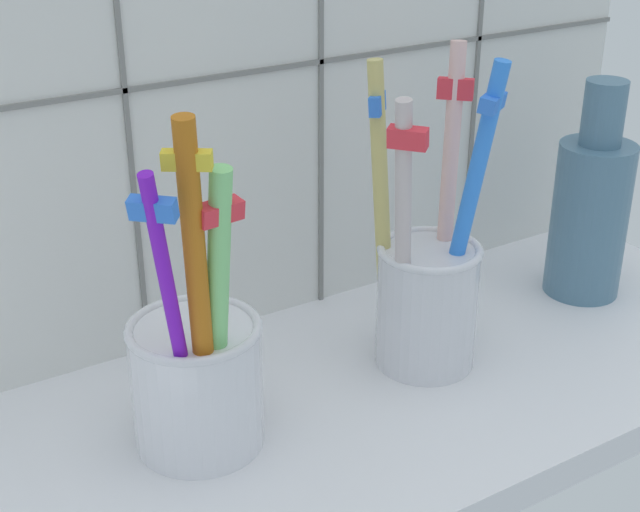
% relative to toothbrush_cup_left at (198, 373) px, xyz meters
% --- Properties ---
extents(counter_slab, '(0.64, 0.22, 0.02)m').
position_rel_toothbrush_cup_left_xyz_m(counter_slab, '(0.08, -0.00, -0.05)').
color(counter_slab, silver).
rests_on(counter_slab, ground).
extents(tile_wall_back, '(0.64, 0.02, 0.45)m').
position_rel_toothbrush_cup_left_xyz_m(tile_wall_back, '(0.08, 0.12, 0.16)').
color(tile_wall_back, silver).
rests_on(tile_wall_back, ground).
extents(toothbrush_cup_left, '(0.07, 0.08, 0.19)m').
position_rel_toothbrush_cup_left_xyz_m(toothbrush_cup_left, '(0.00, 0.00, 0.00)').
color(toothbrush_cup_left, silver).
rests_on(toothbrush_cup_left, counter_slab).
extents(toothbrush_cup_right, '(0.08, 0.06, 0.19)m').
position_rel_toothbrush_cup_left_xyz_m(toothbrush_cup_right, '(0.15, 0.00, 0.01)').
color(toothbrush_cup_right, silver).
rests_on(toothbrush_cup_right, counter_slab).
extents(ceramic_vase, '(0.05, 0.05, 0.15)m').
position_rel_toothbrush_cup_left_xyz_m(ceramic_vase, '(0.30, 0.02, 0.02)').
color(ceramic_vase, slate).
rests_on(ceramic_vase, counter_slab).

